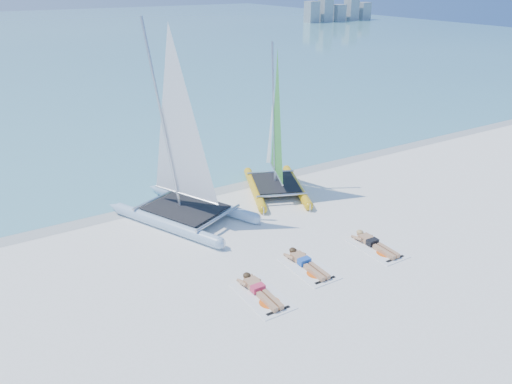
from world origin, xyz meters
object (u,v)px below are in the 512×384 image
catamaran_blue (180,163)px  towel_b (309,268)px  catamaran_yellow (274,144)px  sunbather_b (305,262)px  sunbather_a (259,289)px  towel_c (377,248)px  sunbather_c (373,243)px  towel_a (262,296)px

catamaran_blue → towel_b: bearing=-95.0°
catamaran_yellow → sunbather_b: size_ratio=3.34×
sunbather_a → towel_b: 1.90m
catamaran_yellow → sunbather_a: catamaran_yellow is taller
towel_c → sunbather_c: size_ratio=1.07×
catamaran_blue → sunbather_b: size_ratio=3.99×
catamaran_blue → catamaran_yellow: size_ratio=1.20×
sunbather_a → catamaran_blue: bearing=88.6°
catamaran_yellow → sunbather_c: 5.84m
catamaran_blue → sunbather_b: bearing=-94.3°
sunbather_a → sunbather_b: same height
catamaran_yellow → catamaran_blue: bearing=-148.8°
catamaran_blue → sunbather_c: size_ratio=3.99×
towel_b → sunbather_b: size_ratio=1.07×
catamaran_blue → towel_b: size_ratio=3.72×
sunbather_a → sunbather_c: size_ratio=1.00×
sunbather_a → towel_c: size_ratio=0.93×
towel_a → catamaran_yellow: bearing=54.3°
catamaran_yellow → towel_a: 7.64m
towel_a → sunbather_b: size_ratio=1.07×
sunbather_b → sunbather_c: same height
catamaran_yellow → sunbather_b: catamaran_yellow is taller
catamaran_blue → sunbather_b: 5.41m
catamaran_blue → towel_a: (-0.13, -5.39, -2.05)m
catamaran_yellow → towel_c: (0.06, -5.78, -1.80)m
towel_c → sunbather_c: bearing=90.0°
sunbather_a → towel_b: sunbather_a is taller
towel_b → towel_c: bearing=-4.6°
towel_a → towel_c: same height
catamaran_yellow → towel_b: catamaran_yellow is taller
sunbather_a → catamaran_yellow: bearing=53.4°
catamaran_blue → towel_a: catamaran_blue is taller
towel_c → sunbather_b: bearing=171.1°
sunbather_a → sunbather_b: (1.88, 0.46, 0.00)m
towel_a → sunbather_a: size_ratio=1.07×
catamaran_yellow → sunbather_b: 6.15m
catamaran_yellow → sunbather_c: size_ratio=3.34×
towel_b → sunbather_b: sunbather_b is taller
sunbather_b → towel_c: bearing=-8.9°
catamaran_blue → sunbather_b: catamaran_blue is taller
towel_c → sunbather_c: (0.00, 0.19, 0.11)m
catamaran_blue → towel_c: catamaran_blue is taller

